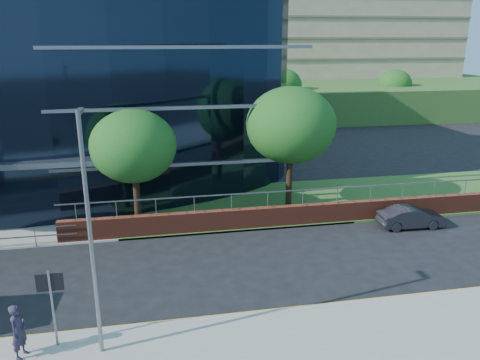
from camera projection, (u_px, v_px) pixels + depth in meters
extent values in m
cube|color=#2D511E|center=(400.00, 195.00, 31.13)|extent=(36.00, 8.00, 0.12)
cube|color=maroon|center=(369.00, 210.00, 26.78)|extent=(34.00, 0.40, 1.20)
cube|color=slate|center=(371.00, 186.00, 26.35)|extent=(34.00, 0.06, 0.06)
cube|color=#2D511E|center=(303.00, 91.00, 74.27)|extent=(60.00, 42.00, 4.00)
cylinder|color=slate|center=(53.00, 309.00, 15.37)|extent=(0.08, 0.08, 2.80)
cube|color=black|center=(50.00, 282.00, 15.11)|extent=(0.85, 0.06, 0.60)
cylinder|color=black|center=(137.00, 199.00, 25.78)|extent=(0.36, 0.36, 3.08)
ellipsoid|color=#123F13|center=(133.00, 146.00, 24.90)|extent=(4.62, 4.62, 3.93)
cylinder|color=black|center=(289.00, 181.00, 28.26)|extent=(0.36, 0.36, 3.52)
ellipsoid|color=#123F13|center=(291.00, 125.00, 27.26)|extent=(5.28, 5.28, 4.49)
cylinder|color=black|center=(282.00, 109.00, 57.94)|extent=(0.36, 0.36, 3.08)
ellipsoid|color=#123F13|center=(283.00, 85.00, 57.06)|extent=(4.62, 4.62, 3.93)
cylinder|color=black|center=(393.00, 105.00, 62.71)|extent=(0.36, 0.36, 2.86)
ellipsoid|color=#123F13|center=(395.00, 84.00, 61.89)|extent=(4.29, 4.29, 3.65)
cylinder|color=slate|center=(91.00, 240.00, 14.32)|extent=(0.14, 0.14, 8.00)
cube|color=slate|center=(80.00, 111.00, 13.51)|extent=(0.15, 0.70, 0.12)
imported|color=black|center=(411.00, 217.00, 25.78)|extent=(3.66, 1.40, 1.19)
imported|color=#272131|center=(19.00, 331.00, 14.95)|extent=(0.64, 0.79, 1.87)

